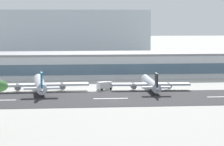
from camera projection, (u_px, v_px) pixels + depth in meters
name	position (u px, v px, depth m)	size (l,w,h in m)	color
ground_plane	(114.00, 100.00, 183.58)	(1400.00, 1400.00, 0.00)	#B2AFA8
runway_strip	(113.00, 99.00, 187.81)	(800.00, 36.96, 0.08)	#262628
runway_centreline_dash_4	(111.00, 98.00, 187.72)	(12.00, 1.20, 0.01)	white
runway_centreline_dash_5	(224.00, 97.00, 191.94)	(12.00, 1.20, 0.01)	white
terminal_building	(85.00, 65.00, 258.50)	(144.79, 29.01, 11.50)	silver
distant_hotel_block	(66.00, 34.00, 375.42)	(111.76, 36.10, 33.61)	#A8B2BC
airliner_blue_tail_gate_0	(40.00, 84.00, 205.85)	(37.43, 42.47, 8.86)	silver
airliner_black_tail_gate_1	(151.00, 84.00, 209.42)	(30.54, 38.77, 8.09)	silver
service_box_truck_0	(104.00, 85.00, 210.42)	(6.40, 5.05, 3.25)	white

